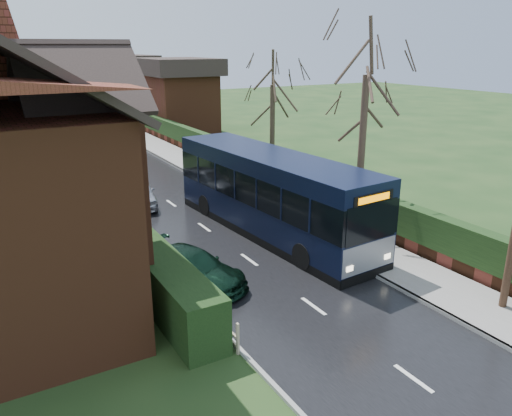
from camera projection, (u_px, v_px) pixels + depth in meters
ground at (278, 281)px, 16.85m from camera, size 140.00×140.00×0.00m
road at (171, 204)px, 25.06m from camera, size 6.00×100.00×0.02m
pavement at (245, 191)px, 27.07m from camera, size 2.50×100.00×0.14m
kerb_right at (225, 194)px, 26.50m from camera, size 0.12×100.00×0.14m
kerb_left at (110, 213)px, 23.60m from camera, size 0.12×100.00×0.10m
front_hedge at (121, 234)px, 18.85m from camera, size 1.20×16.00×1.60m
picket_fence at (141, 239)px, 19.31m from camera, size 0.10×16.00×0.90m
right_wall_hedge at (270, 170)px, 27.51m from camera, size 0.60×50.00×1.80m
bus at (272, 195)px, 20.66m from camera, size 3.34×11.34×3.40m
car_silver at (137, 191)px, 24.70m from camera, size 2.40×4.29×1.38m
car_green at (192, 268)px, 16.44m from camera, size 3.11×4.43×1.19m
car_distant at (87, 119)px, 48.75m from camera, size 2.09×4.43×1.40m
bus_stop_sign at (267, 176)px, 22.71m from camera, size 0.21×0.43×2.88m
tree_right_near at (367, 64)px, 20.30m from camera, size 4.26×4.26×9.20m
tree_right_far at (273, 78)px, 28.00m from camera, size 4.03×4.03×7.79m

